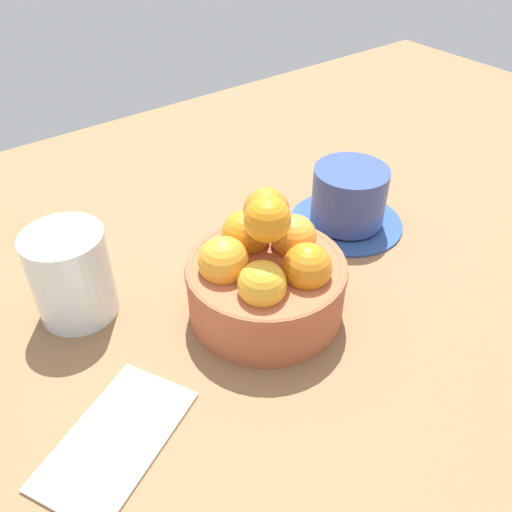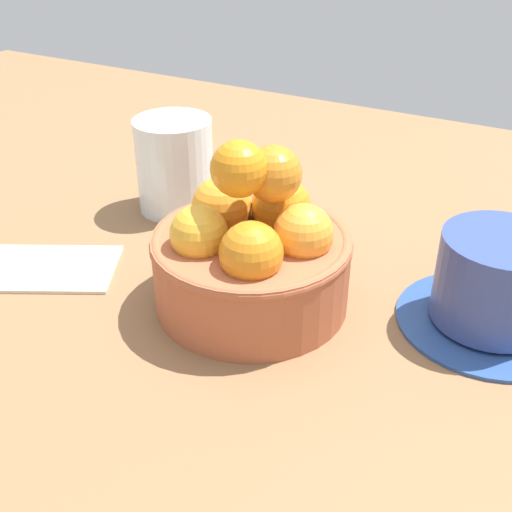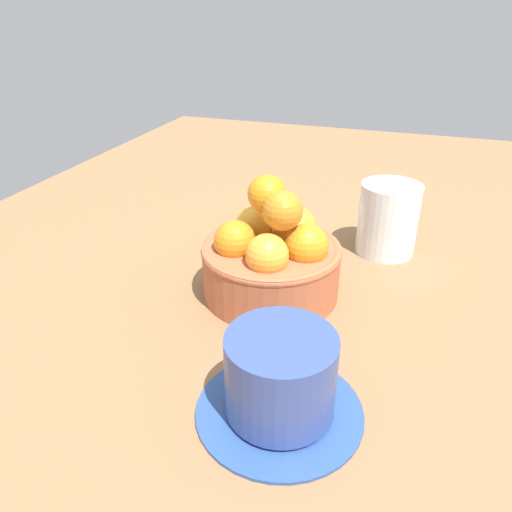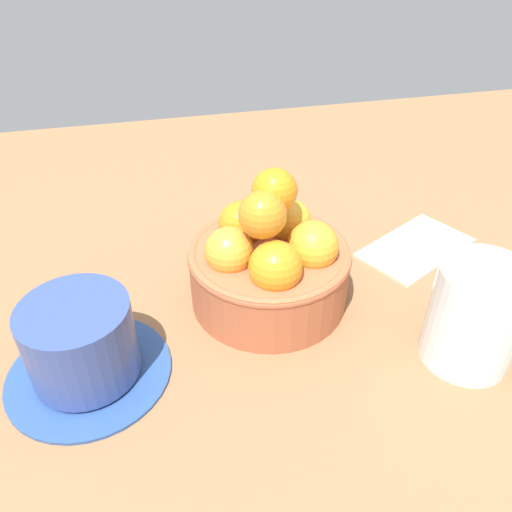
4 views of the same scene
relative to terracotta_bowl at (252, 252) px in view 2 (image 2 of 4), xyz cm
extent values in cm
cube|color=brown|center=(0.01, 0.07, -6.94)|extent=(157.68, 98.98, 4.83)
cylinder|color=#AD5938|center=(0.01, 0.07, -1.61)|extent=(14.81, 14.81, 5.83)
torus|color=#AD5938|center=(0.01, 0.07, 0.91)|extent=(15.01, 15.01, 1.00)
sphere|color=orange|center=(-3.82, -0.65, 2.22)|extent=(4.37, 4.37, 4.37)
sphere|color=orange|center=(-0.49, -3.79, 2.22)|extent=(4.61, 4.61, 4.61)
sphere|color=orange|center=(3.52, -1.60, 2.22)|extent=(4.63, 4.63, 4.63)
sphere|color=gold|center=(2.68, 2.90, 2.22)|extent=(4.23, 4.23, 4.23)
sphere|color=orange|center=(-1.86, 3.48, 2.22)|extent=(4.44, 4.44, 4.44)
sphere|color=orange|center=(-1.03, -1.35, 5.99)|extent=(4.12, 4.12, 4.12)
sphere|color=orange|center=(0.55, 0.80, 6.87)|extent=(4.01, 4.01, 4.01)
cylinder|color=#2A498A|center=(-16.70, -5.79, -4.22)|extent=(13.32, 13.32, 0.60)
cylinder|color=#33478C|center=(-16.70, -5.79, -0.60)|extent=(8.55, 8.55, 6.65)
cylinder|color=silver|center=(14.37, -10.86, -0.01)|extent=(7.43, 7.43, 9.03)
cube|color=beige|center=(17.93, 4.37, -4.22)|extent=(14.54, 12.20, 0.60)
camera|label=1|loc=(23.32, 29.29, 32.01)|focal=37.32mm
camera|label=2|loc=(-19.79, 36.16, 24.54)|focal=45.23mm
camera|label=3|loc=(-44.23, -13.10, 24.75)|focal=34.28mm
camera|label=4|loc=(-9.80, -36.22, 28.14)|focal=35.70mm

